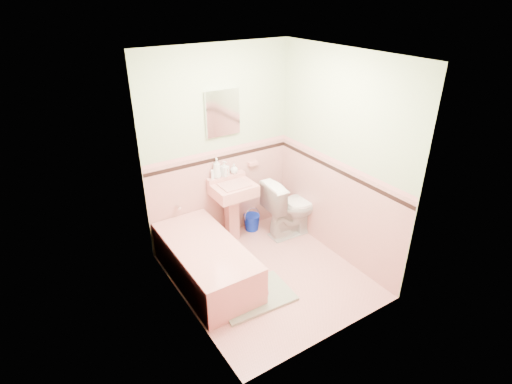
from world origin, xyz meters
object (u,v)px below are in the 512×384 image
sink (234,213)px  soap_bottle_left (217,168)px  bathtub (206,263)px  medicine_cabinet (223,113)px  toilet (293,206)px  bucket (252,222)px  shoe (262,294)px  soap_bottle_right (234,169)px  soap_bottle_mid (224,169)px

sink → soap_bottle_left: (-0.13, 0.18, 0.61)m
bathtub → soap_bottle_left: size_ratio=5.62×
medicine_cabinet → toilet: (0.76, -0.47, -1.29)m
sink → bucket: 0.46m
toilet → shoe: size_ratio=5.96×
sink → toilet: 0.81m
medicine_cabinet → bucket: bearing=-17.9°
sink → medicine_cabinet: medicine_cabinet is taller
bucket → soap_bottle_left: bearing=170.4°
soap_bottle_right → medicine_cabinet: bearing=165.8°
bathtub → shoe: bearing=-60.2°
shoe → bathtub: bearing=120.2°
soap_bottle_left → shoe: bearing=-98.4°
soap_bottle_mid → soap_bottle_right: size_ratio=1.53×
shoe → soap_bottle_right: bearing=72.0°
medicine_cabinet → soap_bottle_mid: 0.71m
bathtub → toilet: 1.48m
bucket → bathtub: bearing=-148.2°
soap_bottle_left → medicine_cabinet: bearing=13.2°
soap_bottle_left → soap_bottle_mid: 0.11m
bucket → medicine_cabinet: bearing=162.1°
medicine_cabinet → soap_bottle_right: size_ratio=4.27×
bathtub → bucket: 1.20m
soap_bottle_mid → shoe: 1.65m
medicine_cabinet → toilet: 1.57m
soap_bottle_left → soap_bottle_right: bearing=0.0°
sink → soap_bottle_right: size_ratio=6.34×
medicine_cabinet → sink: bearing=-90.0°
bathtub → toilet: (1.44, 0.27, 0.18)m
medicine_cabinet → soap_bottle_right: (0.12, -0.03, -0.75)m
medicine_cabinet → shoe: medicine_cabinet is taller
sink → bucket: sink is taller
bathtub → medicine_cabinet: (0.68, 0.74, 1.47)m
bathtub → soap_bottle_right: size_ratio=11.45×
medicine_cabinet → bucket: 1.63m
soap_bottle_left → toilet: (0.89, -0.44, -0.61)m
soap_bottle_mid → medicine_cabinet: bearing=56.4°
soap_bottle_right → toilet: soap_bottle_right is taller
shoe → soap_bottle_mid: bearing=77.5°
soap_bottle_left → shoe: (-0.20, -1.33, -0.96)m
soap_bottle_mid → soap_bottle_right: soap_bottle_mid is taller
bathtub → soap_bottle_mid: 1.23m
soap_bottle_mid → toilet: (0.78, -0.44, -0.58)m
soap_bottle_mid → bucket: size_ratio=0.89×
sink → medicine_cabinet: 1.30m
medicine_cabinet → bucket: size_ratio=2.49×
sink → medicine_cabinet: bearing=90.0°
bucket → soap_bottle_right: bearing=160.2°
toilet → shoe: toilet is taller
bathtub → medicine_cabinet: medicine_cabinet is taller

